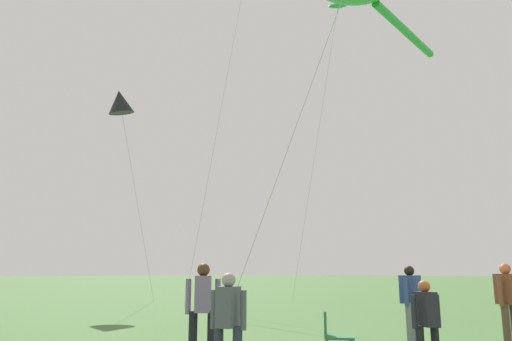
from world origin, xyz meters
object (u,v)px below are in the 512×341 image
(person_grey_haired_man, at_px, (203,305))
(person_tall_center, at_px, (228,319))
(person_photographer, at_px, (508,298))
(folding_chair, at_px, (333,332))
(person_short_left, at_px, (426,319))
(small_kite_triangle_green, at_px, (337,9))
(small_kite_box_yellow, at_px, (120,102))
(person_dark_jacket, at_px, (411,298))

(person_grey_haired_man, height_order, person_tall_center, person_grey_haired_man)
(person_tall_center, height_order, person_photographer, person_photographer)
(person_grey_haired_man, xyz_separation_m, folding_chair, (1.54, -1.53, -0.44))
(person_short_left, relative_size, small_kite_triangle_green, 0.09)
(person_short_left, height_order, small_kite_box_yellow, small_kite_box_yellow)
(small_kite_triangle_green, distance_m, small_kite_box_yellow, 12.79)
(folding_chair, distance_m, small_kite_box_yellow, 18.80)
(person_dark_jacket, height_order, person_photographer, person_photographer)
(folding_chair, distance_m, small_kite_triangle_green, 22.45)
(small_kite_triangle_green, xyz_separation_m, small_kite_box_yellow, (-9.39, 6.24, -6.04))
(person_short_left, relative_size, person_dark_jacket, 0.85)
(person_short_left, relative_size, small_kite_box_yellow, 0.13)
(person_dark_jacket, bearing_deg, person_grey_haired_man, 67.48)
(person_short_left, distance_m, folding_chair, 1.54)
(person_grey_haired_man, height_order, person_photographer, person_photographer)
(person_tall_center, bearing_deg, person_photographer, -37.49)
(person_photographer, bearing_deg, person_grey_haired_man, 71.91)
(person_photographer, bearing_deg, person_dark_jacket, 36.12)
(person_grey_haired_man, height_order, small_kite_box_yellow, small_kite_box_yellow)
(person_short_left, xyz_separation_m, person_dark_jacket, (2.82, 1.87, 0.14))
(small_kite_triangle_green, bearing_deg, folding_chair, -91.57)
(person_dark_jacket, xyz_separation_m, small_kite_triangle_green, (10.22, 9.30, 14.71))
(person_dark_jacket, xyz_separation_m, person_tall_center, (-5.43, -0.35, -0.08))
(person_short_left, height_order, person_tall_center, person_tall_center)
(person_dark_jacket, bearing_deg, person_short_left, 114.34)
(person_dark_jacket, relative_size, small_kite_triangle_green, 0.10)
(person_grey_haired_man, distance_m, small_kite_triangle_green, 22.52)
(small_kite_triangle_green, height_order, small_kite_box_yellow, small_kite_triangle_green)
(person_dark_jacket, xyz_separation_m, folding_chair, (-3.21, -0.40, -0.43))
(person_photographer, relative_size, small_kite_box_yellow, 0.16)
(person_short_left, distance_m, person_photographer, 3.71)
(person_tall_center, height_order, folding_chair, person_tall_center)
(person_photographer, xyz_separation_m, small_kite_triangle_green, (9.34, 10.98, 14.69))
(person_dark_jacket, distance_m, person_tall_center, 5.44)
(person_dark_jacket, height_order, small_kite_box_yellow, small_kite_box_yellow)
(person_tall_center, distance_m, folding_chair, 2.25)
(person_short_left, xyz_separation_m, person_tall_center, (-2.62, 1.51, 0.07))
(person_grey_haired_man, bearing_deg, person_short_left, -105.45)
(person_dark_jacket, distance_m, small_kite_box_yellow, 17.82)
(folding_chair, bearing_deg, person_photographer, 122.55)
(person_photographer, relative_size, small_kite_triangle_green, 0.10)
(small_kite_triangle_green, bearing_deg, person_photographer, -77.80)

